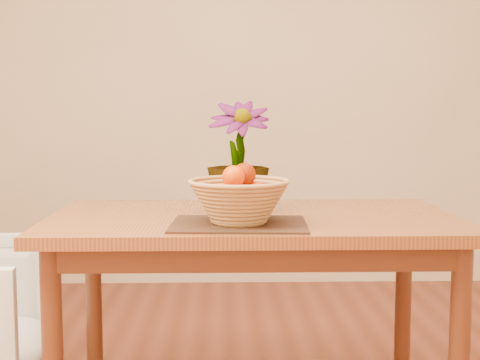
{
  "coord_description": "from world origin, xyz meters",
  "views": [
    {
      "loc": [
        -0.1,
        -1.98,
        1.11
      ],
      "look_at": [
        -0.05,
        0.12,
        0.89
      ],
      "focal_mm": 50.0,
      "sensor_mm": 36.0,
      "label": 1
    }
  ],
  "objects": [
    {
      "name": "orange_pile",
      "position": [
        -0.05,
        0.1,
        0.87
      ],
      "size": [
        0.18,
        0.17,
        0.13
      ],
      "rotation": [
        0.0,
        0.0,
        -0.09
      ],
      "color": "#DB4403",
      "rests_on": "wicker_basket"
    },
    {
      "name": "wall_back",
      "position": [
        0.0,
        2.25,
        1.35
      ],
      "size": [
        4.0,
        0.02,
        2.7
      ],
      "primitive_type": "cube",
      "color": "beige",
      "rests_on": "floor"
    },
    {
      "name": "potted_plant",
      "position": [
        -0.05,
        0.38,
        0.95
      ],
      "size": [
        0.23,
        0.23,
        0.4
      ],
      "primitive_type": "imported",
      "rotation": [
        0.0,
        0.0,
        -0.03
      ],
      "color": "#1B4212",
      "rests_on": "table"
    },
    {
      "name": "placemat",
      "position": [
        -0.05,
        0.1,
        0.75
      ],
      "size": [
        0.44,
        0.34,
        0.01
      ],
      "primitive_type": "cube",
      "rotation": [
        0.0,
        0.0,
        -0.05
      ],
      "color": "#351F13",
      "rests_on": "table"
    },
    {
      "name": "wicker_basket",
      "position": [
        -0.05,
        0.1,
        0.82
      ],
      "size": [
        0.32,
        0.32,
        0.13
      ],
      "color": "#A46F44",
      "rests_on": "placemat"
    },
    {
      "name": "table",
      "position": [
        0.0,
        0.3,
        0.66
      ],
      "size": [
        1.4,
        0.8,
        0.75
      ],
      "color": "brown",
      "rests_on": "floor"
    }
  ]
}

